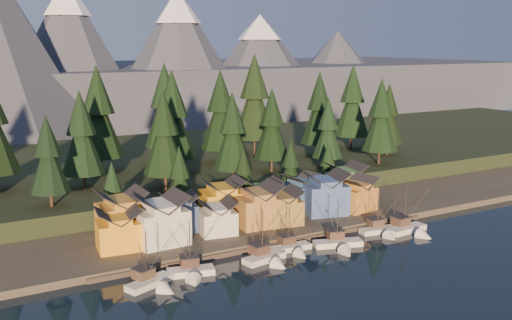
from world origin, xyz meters
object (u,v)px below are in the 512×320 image
boat_4 (340,238)px  boat_2 (268,251)px  boat_5 (382,225)px  boat_6 (411,223)px  boat_3 (293,243)px  boat_0 (153,276)px  house_front_1 (160,218)px  boat_1 (191,265)px  house_front_0 (118,228)px  house_back_1 (179,211)px  house_back_0 (122,213)px

boat_4 → boat_2: bearing=-163.5°
boat_5 → boat_6: boat_6 is taller
boat_3 → boat_0: bearing=-171.9°
boat_0 → house_front_1: 19.46m
boat_3 → boat_6: (29.82, -2.94, 0.32)m
boat_1 → boat_5: 47.15m
boat_3 → house_front_0: (-32.11, 15.03, 3.95)m
boat_6 → house_back_1: (-46.93, 23.04, 3.54)m
boat_2 → house_front_1: size_ratio=1.12×
boat_2 → boat_3: boat_2 is taller
boat_1 → boat_4: boat_1 is taller
boat_3 → boat_5: (23.77, -0.20, 0.07)m
boat_4 → house_back_0: (-39.58, 24.22, 4.83)m
boat_2 → boat_4: bearing=-11.5°
boat_2 → house_back_0: bearing=122.4°
boat_1 → boat_6: size_ratio=0.97×
house_back_1 → boat_5: bearing=-20.0°
boat_0 → boat_5: (54.88, 2.77, -0.13)m
boat_2 → boat_6: boat_6 is taller
boat_1 → boat_2: 15.86m
boat_4 → house_back_1: boat_4 is taller
house_front_0 → house_back_0: house_back_0 is taller
boat_0 → boat_1: boat_1 is taller
boat_2 → boat_6: (37.32, -0.38, -0.03)m
house_back_1 → boat_2: bearing=-60.6°
boat_4 → house_front_0: boat_4 is taller
boat_1 → boat_6: bearing=12.9°
boat_5 → boat_4: bearing=-160.4°
house_back_0 → boat_3: bearing=-37.4°
boat_6 → house_front_0: bearing=159.4°
house_back_1 → house_front_1: bearing=-131.2°
boat_0 → boat_4: size_ratio=0.97×
boat_4 → house_back_0: bearing=166.1°
house_front_0 → house_front_1: size_ratio=0.88×
boat_1 → house_front_0: (-8.76, 16.89, 3.57)m
boat_2 → house_front_1: house_front_1 is taller
boat_4 → boat_6: 19.86m
boat_0 → boat_4: bearing=-21.0°
boat_4 → house_back_0: house_back_0 is taller
boat_3 → boat_6: bearing=-3.0°
boat_1 → house_front_1: (-0.14, 16.14, 4.62)m
boat_1 → boat_3: 23.42m
boat_3 → boat_4: (9.97, -2.89, 0.13)m
boat_5 → house_front_0: 58.05m
boat_5 → house_back_1: boat_5 is taller
boat_0 → house_front_0: bearing=72.1°
house_front_1 → house_back_1: (6.37, 5.81, -1.14)m
boat_6 → house_front_0: 64.59m
boat_0 → boat_5: bearing=-18.2°
boat_3 → house_back_0: 36.83m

